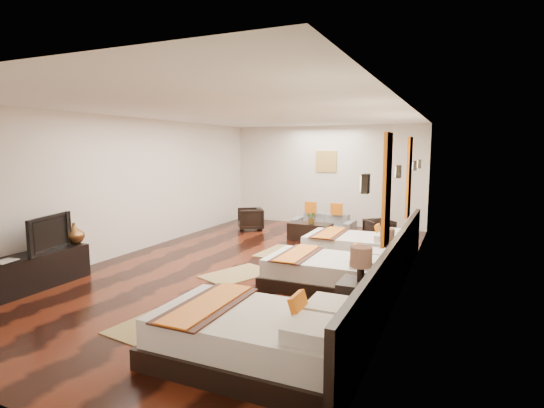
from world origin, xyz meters
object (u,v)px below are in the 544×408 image
at_px(bed_near, 256,337).
at_px(bed_far, 356,247).
at_px(bed_mid, 329,272).
at_px(coffee_table, 310,231).
at_px(figurine, 74,233).
at_px(table_plant, 312,218).
at_px(tv, 44,233).
at_px(nightstand_a, 360,298).
at_px(tv_console, 32,272).
at_px(nightstand_b, 386,262).
at_px(armchair_left, 250,219).
at_px(armchair_right, 379,231).
at_px(sofa, 323,223).

xyz_separation_m(bed_near, bed_far, (-0.00, 4.41, -0.02)).
xyz_separation_m(bed_mid, coffee_table, (-1.42, 3.23, -0.05)).
bearing_deg(figurine, bed_near, -19.35).
height_order(bed_far, figurine, figurine).
bearing_deg(table_plant, tv, -119.90).
bearing_deg(bed_near, figurine, 160.65).
bearing_deg(bed_mid, table_plant, 113.15).
relative_size(nightstand_a, figurine, 2.79).
bearing_deg(bed_mid, bed_far, 90.00).
bearing_deg(table_plant, bed_mid, -66.85).
bearing_deg(tv_console, bed_far, 41.91).
height_order(nightstand_b, armchair_left, nightstand_b).
distance_m(tv_console, figurine, 0.94).
bearing_deg(armchair_right, coffee_table, 155.68).
distance_m(coffee_table, table_plant, 0.36).
xyz_separation_m(tv, table_plant, (2.79, 4.86, -0.30)).
xyz_separation_m(nightstand_a, figurine, (-4.95, 0.11, 0.38)).
distance_m(bed_far, coffee_table, 1.99).
height_order(bed_mid, coffee_table, bed_mid).
bearing_deg(table_plant, bed_far, -44.36).
relative_size(nightstand_b, tv_console, 0.48).
bearing_deg(nightstand_b, table_plant, 131.42).
relative_size(bed_near, nightstand_b, 2.42).
height_order(nightstand_a, tv, tv).
relative_size(figurine, sofa, 0.22).
height_order(armchair_right, table_plant, table_plant).
height_order(coffee_table, table_plant, table_plant).
bearing_deg(bed_far, nightstand_b, -54.72).
xyz_separation_m(bed_near, armchair_right, (0.13, 6.19, -0.00)).
height_order(bed_mid, armchair_right, bed_mid).
relative_size(tv, coffee_table, 1.01).
xyz_separation_m(tv, coffee_table, (2.73, 4.93, -0.64)).
bearing_deg(tv, bed_near, -117.72).
xyz_separation_m(bed_far, armchair_right, (0.14, 1.78, 0.02)).
height_order(bed_far, table_plant, bed_far).
xyz_separation_m(tv_console, sofa, (2.78, 6.20, -0.04)).
bearing_deg(tv_console, table_plant, 60.78).
bearing_deg(bed_near, bed_mid, 90.04).
bearing_deg(bed_mid, figurine, -165.28).
height_order(tv_console, tv, tv).
relative_size(bed_mid, nightstand_b, 2.23).
distance_m(bed_mid, armchair_right, 3.62).
xyz_separation_m(nightstand_b, armchair_right, (-0.61, 2.84, -0.03)).
height_order(bed_mid, armchair_left, bed_mid).
bearing_deg(armchair_right, nightstand_a, -121.19).
xyz_separation_m(bed_far, table_plant, (-1.35, 1.32, 0.29)).
height_order(bed_far, sofa, bed_far).
bearing_deg(nightstand_a, table_plant, 115.67).
height_order(nightstand_b, tv, tv).
bearing_deg(armchair_left, nightstand_a, 5.42).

